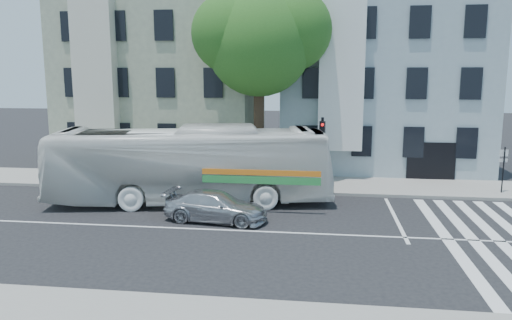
# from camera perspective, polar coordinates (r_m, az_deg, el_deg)

# --- Properties ---
(ground) EXTENTS (120.00, 120.00, 0.00)m
(ground) POSITION_cam_1_polar(r_m,az_deg,el_deg) (19.38, -2.83, -8.04)
(ground) COLOR black
(ground) RESTS_ON ground
(sidewalk_far) EXTENTS (80.00, 4.00, 0.15)m
(sidewalk_far) POSITION_cam_1_polar(r_m,az_deg,el_deg) (26.99, 0.19, -2.66)
(sidewalk_far) COLOR gray
(sidewalk_far) RESTS_ON ground
(building_left) EXTENTS (12.00, 10.00, 11.00)m
(building_left) POSITION_cam_1_polar(r_m,az_deg,el_deg) (34.70, -9.99, 9.05)
(building_left) COLOR gray
(building_left) RESTS_ON ground
(building_right) EXTENTS (12.00, 10.00, 11.00)m
(building_right) POSITION_cam_1_polar(r_m,az_deg,el_deg) (33.33, 13.95, 8.87)
(building_right) COLOR #8D9EA8
(building_right) RESTS_ON ground
(street_tree) EXTENTS (7.30, 5.90, 11.10)m
(street_tree) POSITION_cam_1_polar(r_m,az_deg,el_deg) (27.11, 0.53, 13.89)
(street_tree) COLOR #2D2116
(street_tree) RESTS_ON ground
(bus) EXTENTS (5.16, 13.20, 3.59)m
(bus) POSITION_cam_1_polar(r_m,az_deg,el_deg) (23.12, -7.52, -0.56)
(bus) COLOR white
(bus) RESTS_ON ground
(sedan) EXTENTS (2.26, 4.42, 1.23)m
(sedan) POSITION_cam_1_polar(r_m,az_deg,el_deg) (20.45, -4.62, -5.30)
(sedan) COLOR #B8B9BF
(sedan) RESTS_ON ground
(hedge) EXTENTS (8.52, 2.22, 0.70)m
(hedge) POSITION_cam_1_polar(r_m,az_deg,el_deg) (26.17, -5.54, -2.16)
(hedge) COLOR #1F6120
(hedge) RESTS_ON sidewalk_far
(traffic_signal) EXTENTS (0.40, 0.52, 3.85)m
(traffic_signal) POSITION_cam_1_polar(r_m,az_deg,el_deg) (24.32, 7.55, 1.63)
(traffic_signal) COLOR black
(traffic_signal) RESTS_ON ground
(far_sign_pole) EXTENTS (0.41, 0.18, 2.27)m
(far_sign_pole) POSITION_cam_1_polar(r_m,az_deg,el_deg) (27.20, 26.43, -0.34)
(far_sign_pole) COLOR black
(far_sign_pole) RESTS_ON sidewalk_far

